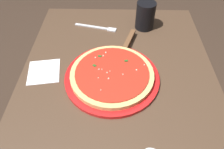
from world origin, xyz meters
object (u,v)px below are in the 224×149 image
fork (98,28)px  pizza (112,74)px  cup_tall_drink (145,16)px  pizza_server (126,47)px  napkin_folded_right (44,72)px  serving_plate (112,77)px

fork → pizza: bearing=13.1°
cup_tall_drink → pizza_server: bearing=-27.9°
napkin_folded_right → fork: (-0.27, 0.17, 0.00)m
serving_plate → napkin_folded_right: (-0.03, -0.24, -0.01)m
cup_tall_drink → serving_plate: bearing=-23.4°
serving_plate → fork: (-0.29, -0.07, -0.00)m
serving_plate → pizza: 0.02m
pizza_server → napkin_folded_right: pizza_server is taller
napkin_folded_right → fork: fork is taller
pizza → napkin_folded_right: bearing=-96.1°
serving_plate → pizza_server: (-0.15, 0.05, 0.01)m
serving_plate → cup_tall_drink: (-0.31, 0.13, 0.05)m
pizza → cup_tall_drink: size_ratio=2.45×
pizza_server → napkin_folded_right: size_ratio=1.92×
serving_plate → napkin_folded_right: bearing=-96.1°
pizza → cup_tall_drink: (-0.31, 0.13, 0.04)m
pizza_server → fork: bearing=-140.8°
serving_plate → cup_tall_drink: cup_tall_drink is taller
pizza → serving_plate: bearing=15.2°
serving_plate → napkin_folded_right: serving_plate is taller
pizza → fork: (-0.29, -0.07, -0.02)m
pizza → napkin_folded_right: pizza is taller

